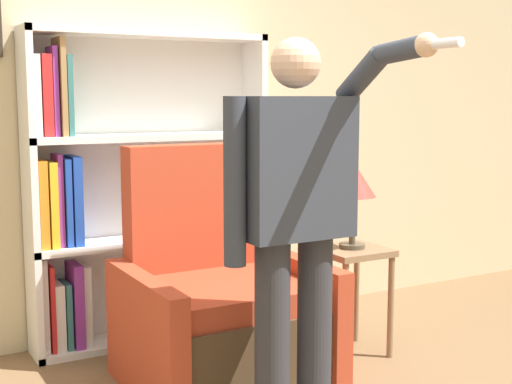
# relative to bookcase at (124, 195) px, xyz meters

# --- Properties ---
(wall_back) EXTENTS (8.00, 0.11, 2.80)m
(wall_back) POSITION_rel_bookcase_xyz_m (0.21, 0.16, 0.49)
(wall_back) COLOR beige
(wall_back) RESTS_ON ground_plane
(bookcase) EXTENTS (1.47, 0.28, 1.88)m
(bookcase) POSITION_rel_bookcase_xyz_m (0.00, 0.00, 0.00)
(bookcase) COLOR white
(bookcase) RESTS_ON ground_plane
(armchair) EXTENTS (0.98, 0.90, 1.23)m
(armchair) POSITION_rel_bookcase_xyz_m (0.23, -0.80, -0.53)
(armchair) COLOR #4C3823
(armchair) RESTS_ON ground_plane
(person_standing) EXTENTS (0.62, 0.78, 1.73)m
(person_standing) POSITION_rel_bookcase_xyz_m (0.19, -1.60, 0.09)
(person_standing) COLOR #2D2D33
(person_standing) RESTS_ON ground_plane
(side_table) EXTENTS (0.38, 0.38, 0.63)m
(side_table) POSITION_rel_bookcase_xyz_m (1.07, -0.83, -0.41)
(side_table) COLOR #846647
(side_table) RESTS_ON ground_plane
(table_lamp) EXTENTS (0.26, 0.26, 0.50)m
(table_lamp) POSITION_rel_bookcase_xyz_m (1.07, -0.83, 0.10)
(table_lamp) COLOR #4C4233
(table_lamp) RESTS_ON side_table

